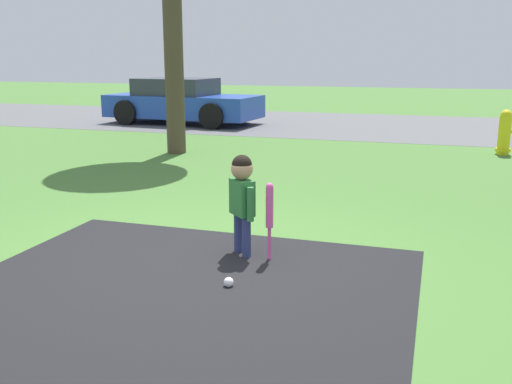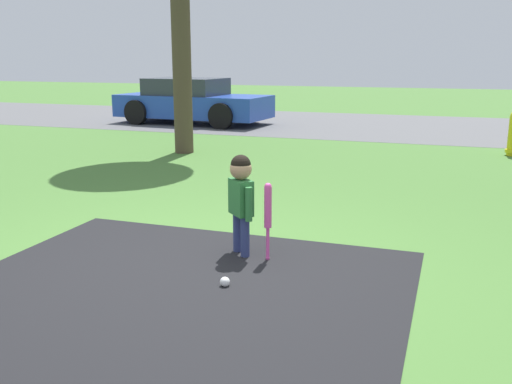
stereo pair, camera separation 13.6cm
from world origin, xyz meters
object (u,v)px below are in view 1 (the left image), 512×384
at_px(sports_ball, 229,282).
at_px(fire_hydrant, 505,133).
at_px(baseball_bat, 270,210).
at_px(child, 242,191).
at_px(parked_car, 182,102).

bearing_deg(sports_ball, fire_hydrant, 70.21).
bearing_deg(baseball_bat, fire_hydrant, 69.34).
xyz_separation_m(child, fire_hydrant, (2.74, 6.48, -0.19)).
distance_m(sports_ball, fire_hydrant, 7.67).
bearing_deg(parked_car, baseball_bat, -56.58).
height_order(sports_ball, parked_car, parked_car).
bearing_deg(child, parked_car, 161.56).
distance_m(baseball_bat, parked_car, 10.62).
relative_size(baseball_bat, sports_ball, 8.98).
distance_m(baseball_bat, fire_hydrant, 6.99).
xyz_separation_m(baseball_bat, parked_car, (-5.14, 9.30, 0.12)).
height_order(baseball_bat, fire_hydrant, fire_hydrant).
relative_size(child, baseball_bat, 1.31).
bearing_deg(sports_ball, child, 100.98).
distance_m(child, sports_ball, 0.93).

